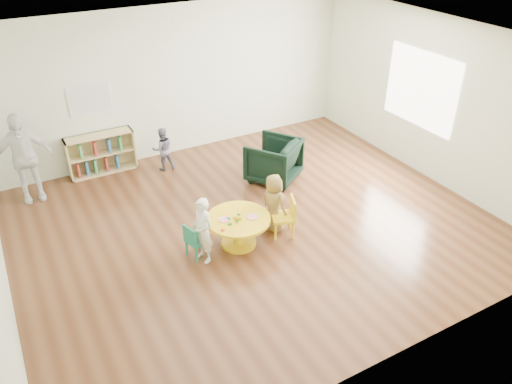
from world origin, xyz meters
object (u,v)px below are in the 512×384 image
child_left (203,230)px  adult_caretaker (23,158)px  kid_chair_left (195,240)px  toddler (163,149)px  bookshelf (100,154)px  armchair (274,160)px  activity_table (238,226)px  child_right (274,203)px  kid_chair_right (286,216)px

child_left → adult_caretaker: adult_caretaker is taller
kid_chair_left → toddler: 2.74m
bookshelf → armchair: (2.60, -1.78, 0.02)m
activity_table → adult_caretaker: bearing=131.1°
activity_table → child_right: size_ratio=0.99×
child_left → child_right: (1.22, 0.16, -0.02)m
armchair → kid_chair_right: bearing=31.1°
bookshelf → child_right: bearing=-59.6°
bookshelf → toddler: (1.03, -0.46, 0.04)m
adult_caretaker → child_right: bearing=-42.0°
child_left → activity_table: bearing=80.3°
child_right → adult_caretaker: (-3.09, 2.71, 0.30)m
activity_table → toddler: size_ratio=1.13×
armchair → child_right: 1.54m
bookshelf → child_right: child_right is taller
kid_chair_right → activity_table: bearing=102.8°
child_left → toddler: 2.84m
adult_caretaker → armchair: bearing=-20.4°
kid_chair_right → toddler: 2.98m
bookshelf → child_right: 3.60m
kid_chair_left → activity_table: bearing=70.5°
child_left → adult_caretaker: (-1.87, 2.87, 0.28)m
child_right → adult_caretaker: 4.12m
child_left → child_right: child_left is taller
activity_table → child_left: bearing=-172.8°
toddler → adult_caretaker: size_ratio=0.53×
armchair → child_right: size_ratio=0.90×
child_left → child_right: size_ratio=1.05×
bookshelf → child_right: (1.82, -3.10, 0.10)m
kid_chair_left → kid_chair_right: kid_chair_right is taller
kid_chair_left → armchair: size_ratio=0.62×
bookshelf → armchair: size_ratio=1.43×
kid_chair_left → bookshelf: bearing=173.9°
toddler → child_left: bearing=85.8°
child_right → child_left: bearing=82.9°
kid_chair_right → adult_caretaker: (-3.18, 2.92, 0.44)m
child_left → adult_caretaker: size_ratio=0.64×
activity_table → armchair: 2.01m
kid_chair_left → bookshelf: (-0.52, 3.15, 0.09)m
activity_table → bookshelf: bookshelf is taller
bookshelf → child_right: size_ratio=1.29×
activity_table → child_left: child_left is taller
activity_table → kid_chair_right: size_ratio=1.50×
activity_table → bookshelf: 3.40m
kid_chair_right → armchair: armchair is taller
bookshelf → armchair: armchair is taller
armchair → activity_table: bearing=10.1°
child_right → kid_chair_right: bearing=-169.0°
bookshelf → armchair: bearing=-34.4°
kid_chair_left → child_left: (0.08, -0.12, 0.21)m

